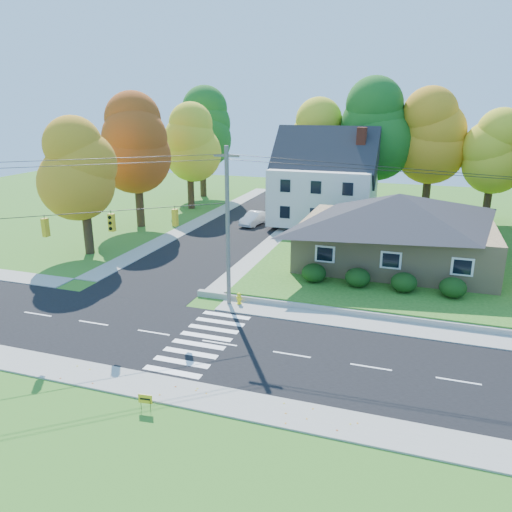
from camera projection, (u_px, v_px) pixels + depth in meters
The scene contains 21 objects.
ground at pixel (219, 343), 26.79m from camera, with size 120.00×120.00×0.00m, color #3D7923.
road_main at pixel (219, 343), 26.79m from camera, with size 90.00×8.00×0.02m, color black.
road_cross at pixel (244, 225), 52.77m from camera, with size 8.00×44.00×0.02m, color black.
sidewalk_north at pixel (250, 308), 31.31m from camera, with size 90.00×2.00×0.08m, color #9C9A90.
sidewalk_south at pixel (176, 392), 22.25m from camera, with size 90.00×2.00×0.08m, color #9C9A90.
lawn at pixel (459, 254), 41.79m from camera, with size 30.00×30.00×0.50m, color #3D7923.
ranch_house at pixel (397, 228), 37.89m from camera, with size 14.60×10.60×5.40m.
colonial_house at pixel (325, 182), 50.79m from camera, with size 10.40×8.40×9.60m.
hedge_row at pixel (380, 280), 33.05m from camera, with size 10.70×1.70×1.27m.
traffic_infrastructure at pixel (225, 245), 26.55m from camera, with size 38.10×10.66×10.00m.
tree_lot_0 at pixel (318, 140), 55.74m from camera, with size 6.72×6.72×12.51m.
tree_lot_1 at pixel (373, 130), 52.63m from camera, with size 7.84×7.84×14.60m.
tree_lot_2 at pixel (432, 137), 51.90m from camera, with size 7.28×7.28×13.56m.
tree_lot_3 at pixel (494, 152), 49.56m from camera, with size 6.16×6.16×11.47m.
tree_west_0 at pixel (82, 169), 40.72m from camera, with size 6.16×6.16×11.47m.
tree_west_1 at pixel (136, 144), 49.70m from camera, with size 7.28×7.28×13.56m.
tree_west_2 at pixel (189, 143), 58.64m from camera, with size 6.72×6.72×12.51m.
tree_west_3 at pixel (201, 128), 66.11m from camera, with size 7.84×7.84×14.60m.
white_car at pixel (254, 218), 52.44m from camera, with size 1.46×4.19×1.38m, color silver.
fire_hydrant at pixel (239, 299), 31.80m from camera, with size 0.47×0.36×0.82m.
yard_sign at pixel (145, 399), 20.80m from camera, with size 0.61×0.10×0.77m.
Camera 1 is at (9.57, -22.33, 12.41)m, focal length 35.00 mm.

